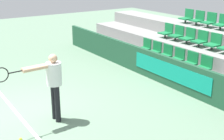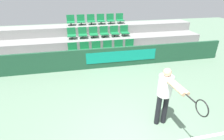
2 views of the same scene
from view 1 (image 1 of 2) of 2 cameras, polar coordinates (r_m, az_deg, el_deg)
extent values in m
plane|color=slate|center=(8.22, -16.95, -7.64)|extent=(30.00, 30.00, 0.00)
cube|color=white|center=(8.21, -16.99, -7.62)|extent=(5.49, 0.08, 0.01)
cube|color=#1E4C33|center=(10.10, 7.74, 0.72)|extent=(11.36, 0.12, 0.90)
cube|color=#0F937A|center=(9.51, 10.43, -0.27)|extent=(3.18, 0.02, 0.50)
cube|color=gray|center=(10.56, 10.15, 0.12)|extent=(10.96, 1.04, 0.46)
cube|color=gray|center=(11.21, 14.10, 2.16)|extent=(10.96, 1.04, 0.92)
cube|color=gray|center=(11.93, 17.60, 3.96)|extent=(10.96, 1.04, 1.37)
cylinder|color=#333333|center=(11.48, 5.72, 3.40)|extent=(0.07, 0.07, 0.15)
cube|color=#197A42|center=(11.46, 5.74, 3.88)|extent=(0.42, 0.41, 0.05)
cube|color=#197A42|center=(11.52, 6.48, 4.93)|extent=(0.42, 0.04, 0.34)
cylinder|color=#333333|center=(11.08, 7.51, 2.77)|extent=(0.07, 0.07, 0.15)
cube|color=#197A42|center=(11.05, 7.53, 3.27)|extent=(0.42, 0.41, 0.05)
cube|color=#197A42|center=(11.12, 8.30, 4.36)|extent=(0.42, 0.04, 0.34)
cylinder|color=#333333|center=(10.69, 9.44, 2.10)|extent=(0.07, 0.07, 0.15)
cube|color=#197A42|center=(10.66, 9.46, 2.60)|extent=(0.42, 0.41, 0.05)
cube|color=#197A42|center=(10.74, 10.24, 3.74)|extent=(0.42, 0.04, 0.34)
cylinder|color=#333333|center=(10.32, 11.50, 1.36)|extent=(0.07, 0.07, 0.15)
cube|color=#197A42|center=(10.29, 11.53, 1.89)|extent=(0.42, 0.41, 0.05)
cube|color=#197A42|center=(10.36, 12.32, 3.07)|extent=(0.42, 0.04, 0.34)
cylinder|color=#333333|center=(9.96, 13.71, 0.58)|extent=(0.07, 0.07, 0.15)
cube|color=#197A42|center=(9.93, 13.75, 1.12)|extent=(0.42, 0.41, 0.05)
cube|color=#197A42|center=(10.01, 14.56, 2.35)|extent=(0.42, 0.04, 0.34)
cylinder|color=#333333|center=(9.62, 16.08, -0.27)|extent=(0.07, 0.07, 0.15)
cube|color=#197A42|center=(9.59, 16.14, 0.29)|extent=(0.42, 0.41, 0.05)
cube|color=#197A42|center=(9.67, 16.95, 1.57)|extent=(0.42, 0.04, 0.34)
cylinder|color=#333333|center=(12.05, 9.67, 6.19)|extent=(0.07, 0.07, 0.15)
cube|color=#197A42|center=(12.03, 9.69, 6.65)|extent=(0.42, 0.41, 0.05)
cube|color=#197A42|center=(12.12, 10.39, 7.63)|extent=(0.42, 0.04, 0.34)
cylinder|color=#333333|center=(11.66, 11.51, 5.68)|extent=(0.07, 0.07, 0.15)
cube|color=#197A42|center=(11.64, 11.54, 6.15)|extent=(0.42, 0.41, 0.05)
cube|color=#197A42|center=(11.73, 12.24, 7.17)|extent=(0.42, 0.04, 0.34)
cylinder|color=#333333|center=(11.30, 13.47, 5.13)|extent=(0.07, 0.07, 0.15)
cube|color=#197A42|center=(11.27, 13.50, 5.61)|extent=(0.42, 0.41, 0.05)
cube|color=#197A42|center=(11.37, 14.22, 6.66)|extent=(0.42, 0.04, 0.34)
cylinder|color=#333333|center=(10.94, 15.55, 4.53)|extent=(0.07, 0.07, 0.15)
cube|color=#197A42|center=(10.92, 15.60, 5.03)|extent=(0.42, 0.41, 0.05)
cube|color=#197A42|center=(11.02, 16.32, 6.11)|extent=(0.42, 0.04, 0.34)
cylinder|color=#333333|center=(10.60, 17.77, 3.89)|extent=(0.07, 0.07, 0.15)
cube|color=#197A42|center=(10.58, 17.82, 4.40)|extent=(0.42, 0.41, 0.05)
cube|color=#197A42|center=(10.68, 18.55, 5.52)|extent=(0.42, 0.04, 0.34)
cylinder|color=#333333|center=(12.69, 13.27, 8.69)|extent=(0.07, 0.07, 0.15)
cube|color=#197A42|center=(12.68, 13.31, 9.13)|extent=(0.42, 0.41, 0.05)
cube|color=#197A42|center=(12.78, 13.95, 10.04)|extent=(0.42, 0.04, 0.34)
cylinder|color=#333333|center=(12.33, 15.13, 8.27)|extent=(0.07, 0.07, 0.15)
cube|color=#197A42|center=(12.31, 15.17, 8.72)|extent=(0.42, 0.41, 0.05)
cube|color=#197A42|center=(12.42, 15.82, 9.65)|extent=(0.42, 0.04, 0.34)
cylinder|color=#333333|center=(11.98, 17.09, 7.81)|extent=(0.07, 0.07, 0.15)
cube|color=#197A42|center=(11.96, 17.14, 8.27)|extent=(0.42, 0.41, 0.05)
cube|color=#197A42|center=(12.07, 17.79, 9.23)|extent=(0.42, 0.04, 0.34)
cylinder|color=#333333|center=(11.65, 19.17, 7.31)|extent=(0.07, 0.07, 0.15)
cube|color=#197A42|center=(11.63, 19.22, 7.79)|extent=(0.42, 0.41, 0.05)
cube|color=#197A42|center=(11.74, 19.88, 8.78)|extent=(0.42, 0.04, 0.34)
cylinder|color=black|center=(7.58, -10.55, -5.62)|extent=(0.13, 0.13, 0.90)
cylinder|color=black|center=(7.42, -9.95, -6.14)|extent=(0.13, 0.13, 0.90)
cylinder|color=white|center=(7.24, -10.57, -0.70)|extent=(0.35, 0.35, 0.53)
sphere|color=tan|center=(7.13, -10.75, 2.09)|extent=(0.20, 0.20, 0.20)
cylinder|color=tan|center=(7.03, -14.13, 0.43)|extent=(0.12, 0.56, 0.09)
cylinder|color=tan|center=(6.95, -13.86, 0.22)|extent=(0.12, 0.56, 0.09)
cylinder|color=black|center=(6.85, -17.26, -0.36)|extent=(0.05, 0.30, 0.03)
torus|color=black|center=(6.76, -19.63, -0.85)|extent=(0.04, 0.32, 0.32)
sphere|color=#CCDB33|center=(7.01, -16.38, -12.03)|extent=(0.07, 0.07, 0.07)
camera|label=2|loc=(8.37, -39.58, 13.57)|focal=28.00mm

